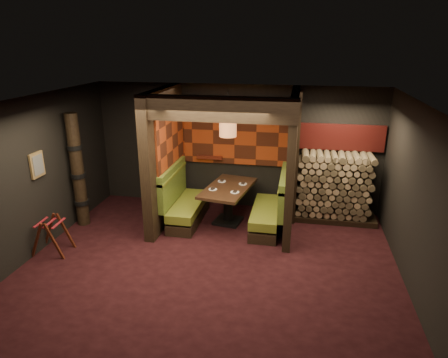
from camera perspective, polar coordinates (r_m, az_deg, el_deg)
floor at (r=7.25m, az=-1.99°, el=-12.07°), size 6.50×5.50×0.02m
ceiling at (r=6.26m, az=-2.30°, el=11.00°), size 6.50×5.50×0.02m
wall_back at (r=9.20m, az=1.73°, el=4.56°), size 6.50×0.02×2.85m
wall_front at (r=4.26m, az=-10.75°, el=-14.32°), size 6.50×0.02×2.85m
wall_left at (r=7.98m, az=-25.61°, el=0.31°), size 0.02×5.50×2.85m
wall_right at (r=6.72m, az=26.12°, el=-3.10°), size 0.02×5.50×2.85m
partition_left at (r=8.49m, az=-8.54°, el=3.09°), size 0.20×2.20×2.85m
partition_right at (r=8.07m, az=9.65°, el=2.19°), size 0.15×2.10×2.85m
header_beam at (r=6.97m, az=-1.15°, el=9.95°), size 2.85×0.18×0.44m
tapa_back_panel at (r=9.07m, az=1.54°, el=6.91°), size 2.40×0.06×1.55m
tapa_side_panel at (r=8.50m, az=-7.53°, el=6.13°), size 0.04×1.85×1.45m
lacquer_shelf at (r=9.27m, az=-2.06°, el=3.10°), size 0.60×0.12×0.07m
booth_bench_left at (r=8.71m, az=-5.80°, el=-3.52°), size 0.68×1.60×1.14m
booth_bench_right at (r=8.39m, az=6.73°, el=-4.46°), size 0.68×1.60×1.14m
dining_table at (r=8.53m, az=0.59°, el=-2.61°), size 1.09×1.67×0.82m
place_settings at (r=8.44m, az=0.59°, el=-1.05°), size 0.75×0.78×0.03m
pendant_lamp at (r=8.03m, az=0.56°, el=7.68°), size 0.35×0.35×0.93m
framed_picture at (r=7.97m, az=-25.14°, el=1.84°), size 0.05×0.36×0.46m
luggage_rack at (r=8.09m, az=-23.43°, el=-7.24°), size 0.71×0.52×0.74m
totem_column at (r=8.79m, az=-20.17°, el=1.04°), size 0.31×0.31×2.40m
firewood_stack at (r=8.94m, az=15.85°, el=-1.16°), size 1.73×0.70×1.50m
mosaic_header at (r=8.97m, az=16.29°, el=5.75°), size 1.83×0.10×0.56m
bay_front_post at (r=8.32m, az=10.32°, el=2.66°), size 0.08×0.08×2.85m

